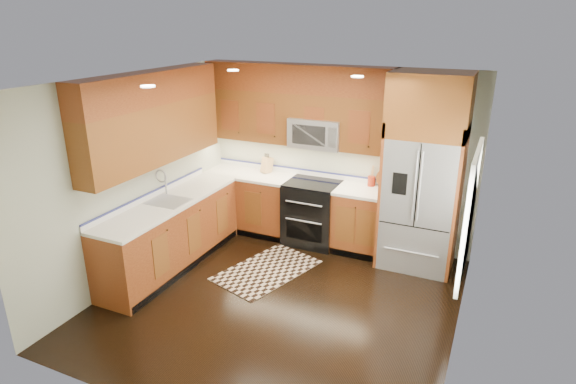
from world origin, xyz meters
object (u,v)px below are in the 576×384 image
at_px(range, 312,213).
at_px(knife_block, 267,165).
at_px(rug, 267,270).
at_px(refrigerator, 423,174).
at_px(utensil_crock, 372,179).

xyz_separation_m(range, knife_block, (-0.84, 0.19, 0.59)).
xyz_separation_m(rug, knife_block, (-0.62, 1.26, 1.06)).
distance_m(refrigerator, knife_block, 2.41).
bearing_deg(utensil_crock, rug, -128.06).
height_order(range, utensil_crock, utensil_crock).
bearing_deg(utensil_crock, knife_block, -178.26).
distance_m(rug, knife_block, 1.76).
bearing_deg(knife_block, refrigerator, -5.36).
relative_size(refrigerator, rug, 1.89).
relative_size(rug, utensil_crock, 4.58).
height_order(range, knife_block, knife_block).
distance_m(knife_block, utensil_crock, 1.64).
height_order(rug, knife_block, knife_block).
relative_size(refrigerator, knife_block, 8.57).
bearing_deg(rug, utensil_crock, 69.28).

